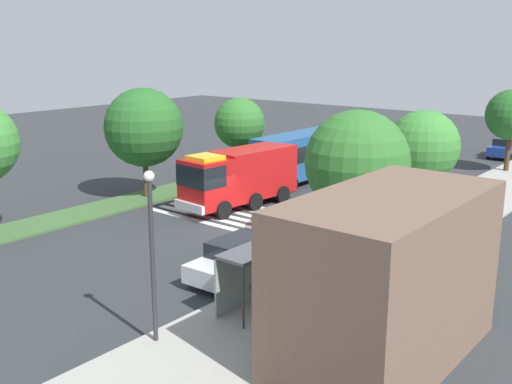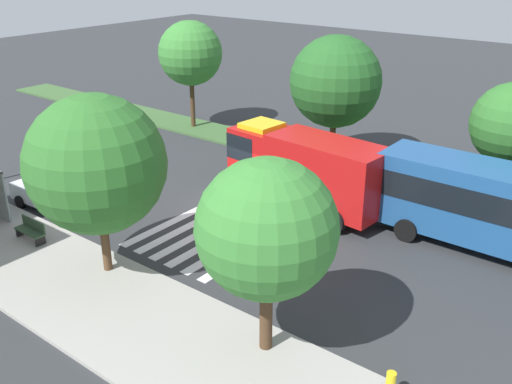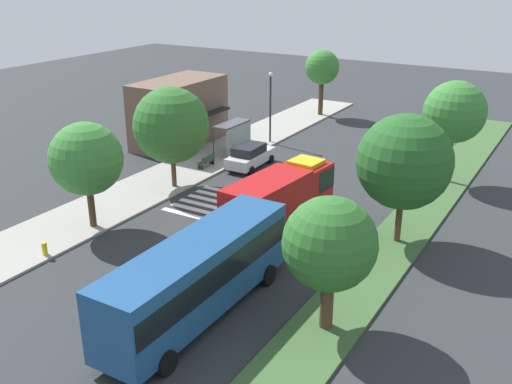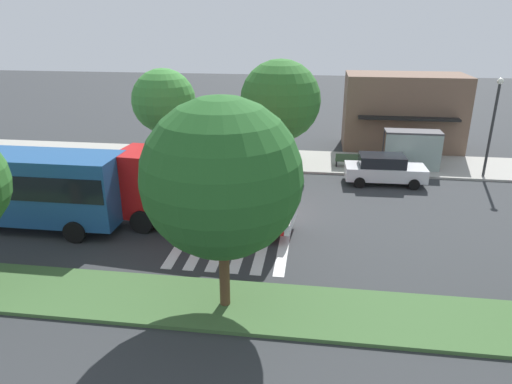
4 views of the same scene
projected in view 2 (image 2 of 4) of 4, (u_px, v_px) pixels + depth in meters
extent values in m
plane|color=#2D3033|center=(231.00, 205.00, 28.05)|extent=(120.00, 120.00, 0.00)
cube|color=#9E9B93|center=(72.00, 284.00, 21.35)|extent=(60.00, 4.97, 0.14)
cube|color=#3D6033|center=(321.00, 158.00, 33.97)|extent=(60.00, 3.00, 0.14)
cube|color=silver|center=(292.00, 225.00, 26.03)|extent=(0.45, 12.07, 0.01)
cube|color=silver|center=(276.00, 220.00, 26.54)|extent=(0.45, 12.07, 0.01)
cube|color=silver|center=(260.00, 214.00, 27.04)|extent=(0.45, 12.07, 0.01)
cube|color=silver|center=(245.00, 209.00, 27.55)|extent=(0.45, 12.07, 0.01)
cube|color=silver|center=(231.00, 205.00, 28.06)|extent=(0.45, 12.07, 0.01)
cube|color=silver|center=(217.00, 200.00, 28.56)|extent=(0.45, 12.07, 0.01)
cube|color=#B71414|center=(262.00, 155.00, 28.80)|extent=(2.62, 2.66, 2.87)
cube|color=#B71414|center=(327.00, 173.00, 26.25)|extent=(5.82, 2.95, 3.04)
cube|color=black|center=(256.00, 143.00, 28.80)|extent=(1.95, 2.63, 1.26)
cube|color=silver|center=(243.00, 171.00, 30.08)|extent=(0.46, 2.47, 0.50)
cube|color=yellow|center=(262.00, 125.00, 28.18)|extent=(1.83, 1.86, 0.24)
cylinder|color=black|center=(248.00, 190.00, 28.39)|extent=(1.12, 0.40, 1.10)
cylinder|color=black|center=(281.00, 176.00, 30.04)|extent=(1.12, 0.40, 1.10)
cylinder|color=black|center=(334.00, 221.00, 25.15)|extent=(1.12, 0.40, 1.10)
cylinder|color=black|center=(365.00, 204.00, 26.80)|extent=(1.12, 0.40, 1.10)
cylinder|color=black|center=(290.00, 205.00, 26.73)|extent=(1.12, 0.40, 1.10)
cylinder|color=black|center=(322.00, 190.00, 28.38)|extent=(1.12, 0.40, 1.10)
cube|color=silver|center=(56.00, 196.00, 27.30)|extent=(4.74, 2.00, 0.78)
cube|color=black|center=(57.00, 183.00, 26.88)|extent=(2.67, 1.72, 0.66)
cylinder|color=black|center=(20.00, 202.00, 27.60)|extent=(0.65, 0.24, 0.64)
cylinder|color=black|center=(54.00, 190.00, 28.99)|extent=(0.65, 0.24, 0.64)
cylinder|color=black|center=(60.00, 219.00, 25.92)|extent=(0.65, 0.24, 0.64)
cylinder|color=black|center=(94.00, 205.00, 27.30)|extent=(0.65, 0.24, 0.64)
cylinder|color=black|center=(430.00, 210.00, 26.31)|extent=(1.00, 0.30, 1.00)
cylinder|color=black|center=(406.00, 230.00, 24.47)|extent=(1.00, 0.30, 1.00)
cube|color=#2D472D|center=(30.00, 231.00, 24.25)|extent=(1.60, 0.50, 0.08)
cube|color=#2D472D|center=(33.00, 224.00, 24.31)|extent=(1.60, 0.06, 0.45)
cube|color=black|center=(40.00, 241.00, 23.93)|extent=(0.08, 0.45, 0.37)
cube|color=black|center=(21.00, 231.00, 24.75)|extent=(0.08, 0.45, 0.37)
cylinder|color=#47301E|center=(266.00, 311.00, 17.43)|extent=(0.40, 0.40, 2.66)
sphere|color=#387F33|center=(267.00, 229.00, 16.33)|extent=(4.16, 4.16, 4.16)
cylinder|color=#513823|center=(105.00, 240.00, 21.75)|extent=(0.33, 0.33, 2.53)
sphere|color=#2D6B28|center=(96.00, 164.00, 20.54)|extent=(5.09, 5.09, 5.09)
cylinder|color=#513823|center=(503.00, 177.00, 27.68)|extent=(0.56, 0.56, 2.51)
cylinder|color=#513823|center=(332.00, 137.00, 32.99)|extent=(0.35, 0.35, 2.79)
sphere|color=#235B23|center=(336.00, 82.00, 31.73)|extent=(5.10, 5.10, 5.10)
cylinder|color=#47301E|center=(192.00, 101.00, 39.06)|extent=(0.31, 0.31, 3.49)
sphere|color=#387F33|center=(190.00, 53.00, 37.79)|extent=(4.22, 4.22, 4.22)
cylinder|color=gold|center=(391.00, 383.00, 15.95)|extent=(0.28, 0.28, 0.70)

